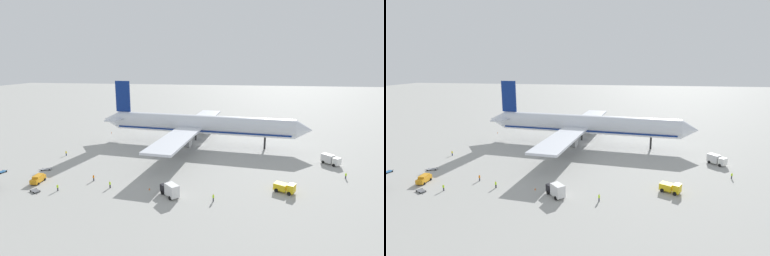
# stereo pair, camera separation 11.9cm
# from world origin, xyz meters

# --- Properties ---
(ground_plane) EXTENTS (600.00, 600.00, 0.00)m
(ground_plane) POSITION_xyz_m (0.00, 0.00, 0.00)
(ground_plane) COLOR #9E9E99
(airliner) EXTENTS (80.10, 74.79, 23.30)m
(airliner) POSITION_xyz_m (-1.21, 0.17, 7.55)
(airliner) COLOR silver
(airliner) RESTS_ON ground
(service_truck_1) EXTENTS (5.39, 5.44, 3.24)m
(service_truck_1) POSITION_xyz_m (-0.67, -46.03, 1.68)
(service_truck_1) COLOR black
(service_truck_1) RESTS_ON ground
(service_truck_2) EXTENTS (5.28, 4.21, 2.46)m
(service_truck_2) POSITION_xyz_m (25.74, -39.30, 1.27)
(service_truck_2) COLOR yellow
(service_truck_2) RESTS_ON ground
(service_truck_4) EXTENTS (5.32, 5.63, 2.91)m
(service_truck_4) POSITION_xyz_m (42.07, -16.14, 1.59)
(service_truck_4) COLOR white
(service_truck_4) RESTS_ON ground
(service_van) EXTENTS (2.44, 4.72, 1.97)m
(service_van) POSITION_xyz_m (-36.35, -43.63, 1.03)
(service_van) COLOR orange
(service_van) RESTS_ON ground
(baggage_cart_0) EXTENTS (3.00, 2.41, 0.40)m
(baggage_cart_0) POSITION_xyz_m (-33.34, -48.92, 0.27)
(baggage_cart_0) COLOR #595B60
(baggage_cart_0) RESTS_ON ground
(baggage_cart_1) EXTENTS (3.40, 2.32, 0.40)m
(baggage_cart_1) POSITION_xyz_m (-40.20, -35.00, 0.27)
(baggage_cart_1) COLOR gray
(baggage_cart_1) RESTS_ON ground
(baggage_cart_2) EXTENTS (1.99, 3.09, 0.40)m
(baggage_cart_2) POSITION_xyz_m (-51.15, -39.09, 0.27)
(baggage_cart_2) COLOR #26598C
(baggage_cart_2) RESTS_ON ground
(ground_worker_0) EXTENTS (0.46, 0.46, 1.74)m
(ground_worker_0) POSITION_xyz_m (-16.55, -43.77, 0.88)
(ground_worker_0) COLOR black
(ground_worker_0) RESTS_ON ground
(ground_worker_1) EXTENTS (0.45, 0.45, 1.66)m
(ground_worker_1) POSITION_xyz_m (-22.72, -40.25, 0.84)
(ground_worker_1) COLOR #3F3F47
(ground_worker_1) RESTS_ON ground
(ground_worker_2) EXTENTS (0.56, 0.56, 1.75)m
(ground_worker_2) POSITION_xyz_m (9.38, -46.87, 0.89)
(ground_worker_2) COLOR #3F3F47
(ground_worker_2) RESTS_ON ground
(ground_worker_3) EXTENTS (0.49, 0.49, 1.67)m
(ground_worker_3) POSITION_xyz_m (43.00, -27.60, 0.85)
(ground_worker_3) COLOR #3F3F47
(ground_worker_3) RESTS_ON ground
(ground_worker_4) EXTENTS (0.40, 0.40, 1.63)m
(ground_worker_4) POSITION_xyz_m (-28.31, -47.49, 0.82)
(ground_worker_4) COLOR #3F3F47
(ground_worker_4) RESTS_ON ground
(ground_worker_5) EXTENTS (0.44, 0.44, 1.68)m
(ground_worker_5) POSITION_xyz_m (-42.20, -21.51, 0.85)
(ground_worker_5) COLOR navy
(ground_worker_5) RESTS_ON ground
(traffic_cone_0) EXTENTS (0.36, 0.36, 0.55)m
(traffic_cone_0) POSITION_xyz_m (-27.77, 32.81, 0.28)
(traffic_cone_0) COLOR orange
(traffic_cone_0) RESTS_ON ground
(traffic_cone_1) EXTENTS (0.36, 0.36, 0.55)m
(traffic_cone_1) POSITION_xyz_m (-6.58, -43.36, 0.28)
(traffic_cone_1) COLOR orange
(traffic_cone_1) RESTS_ON ground
(traffic_cone_2) EXTENTS (0.36, 0.36, 0.55)m
(traffic_cone_2) POSITION_xyz_m (-41.00, 11.37, 0.28)
(traffic_cone_2) COLOR orange
(traffic_cone_2) RESTS_ON ground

